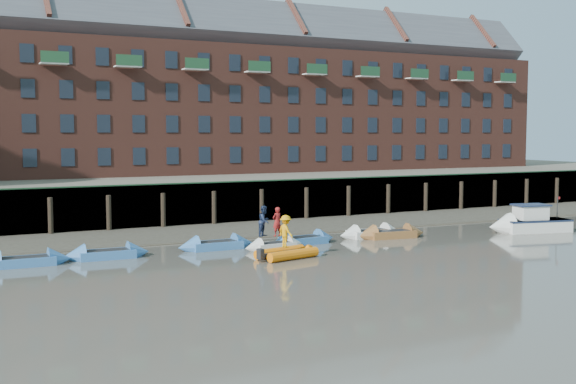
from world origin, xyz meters
TOP-DOWN VIEW (x-y plane):
  - ground at (0.00, 0.00)m, footprint 220.00×220.00m
  - foreshore at (0.00, 18.00)m, footprint 110.00×8.00m
  - mud_band at (0.00, 14.60)m, footprint 110.00×1.60m
  - river_wall at (-0.00, 22.38)m, footprint 110.00×1.23m
  - bank_terrace at (0.00, 36.00)m, footprint 110.00×28.00m
  - apartment_terrace at (-0.00, 36.99)m, footprint 80.60×15.56m
  - rowboat_0 at (-17.02, 10.30)m, footprint 4.76×1.42m
  - rowboat_1 at (-12.64, 10.64)m, footprint 4.83×1.51m
  - rowboat_2 at (-5.98, 10.94)m, footprint 4.83×1.46m
  - rowboat_3 at (-2.83, 9.37)m, footprint 4.10×1.54m
  - rowboat_4 at (-0.30, 10.35)m, footprint 4.77×1.88m
  - rowboat_5 at (5.17, 11.00)m, footprint 4.91×1.58m
  - rowboat_6 at (6.20, 10.07)m, footprint 5.12×1.99m
  - rib_tender at (-3.42, 6.25)m, footprint 3.80×2.49m
  - motor_launch at (16.16, 8.20)m, footprint 6.37×3.18m
  - person_rower_a at (-2.63, 9.38)m, footprint 0.74×0.58m
  - person_rower_b at (-3.36, 9.63)m, footprint 1.15×1.12m
  - person_rib_crew at (-3.56, 6.31)m, footprint 0.83×1.26m

SIDE VIEW (x-z plane):
  - ground at x=0.00m, z-range 0.00..0.00m
  - foreshore at x=0.00m, z-range -0.25..0.25m
  - mud_band at x=0.00m, z-range -0.05..0.05m
  - rowboat_3 at x=-2.83m, z-range -0.38..0.79m
  - rowboat_4 at x=-0.30m, z-range -0.44..0.91m
  - rowboat_0 at x=-17.02m, z-range -0.45..0.93m
  - rowboat_1 at x=-12.64m, z-range -0.45..0.94m
  - rowboat_2 at x=-5.98m, z-range -0.45..0.95m
  - rowboat_5 at x=5.17m, z-range -0.46..0.96m
  - rowboat_6 at x=6.20m, z-range -0.47..0.98m
  - rib_tender at x=-3.42m, z-range -0.04..0.60m
  - motor_launch at x=16.16m, z-range -0.62..1.90m
  - person_rib_crew at x=-3.56m, z-range 0.60..2.43m
  - river_wall at x=0.00m, z-range -0.06..3.24m
  - bank_terrace at x=0.00m, z-range 0.00..3.20m
  - person_rower_a at x=-2.63m, z-range 0.78..2.55m
  - person_rower_b at x=-3.36m, z-range 0.78..2.65m
  - apartment_terrace at x=0.00m, z-range 2.34..23.31m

